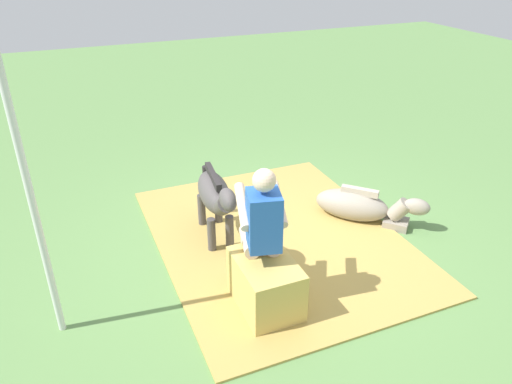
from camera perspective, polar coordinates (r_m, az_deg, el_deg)
The scene contains 7 objects.
ground_plane at distance 5.55m, azimuth 2.63°, elevation -5.91°, with size 24.00×24.00×0.00m, color #608C4C.
hay_patch at distance 5.62m, azimuth 2.54°, elevation -5.30°, with size 3.36×2.61×0.02m, color tan.
hay_bale at distance 4.54m, azimuth 1.11°, elevation -10.66°, with size 0.72×0.50×0.51m, color tan.
person_seated at distance 4.37m, azimuth 0.64°, elevation -4.00°, with size 0.71×0.52×1.39m.
pony_standing at distance 5.31m, azimuth -4.71°, elevation -0.47°, with size 1.35×0.41×0.93m.
pony_lying at distance 6.01m, azimuth 11.97°, elevation -1.57°, with size 1.15×1.12×0.42m.
tent_pole_left at distance 4.11m, azimuth -24.48°, elevation -1.40°, with size 0.06×0.06×2.48m, color silver.
Camera 1 is at (-4.15, 2.01, 3.08)m, focal length 34.46 mm.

